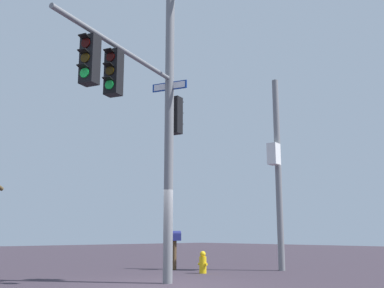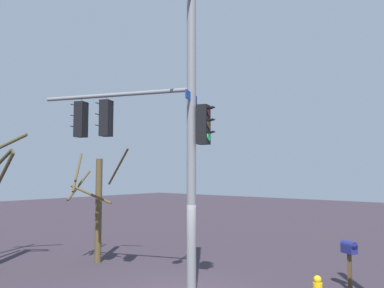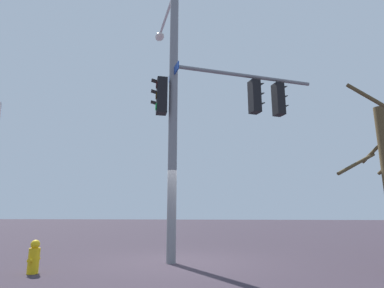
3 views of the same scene
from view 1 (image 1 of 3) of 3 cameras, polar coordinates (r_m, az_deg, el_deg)
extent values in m
plane|color=#332A34|center=(12.46, -3.60, -17.14)|extent=(80.00, 80.00, 0.00)
cylinder|color=slate|center=(13.03, -2.88, 2.44)|extent=(0.26, 0.26, 8.72)
cylinder|color=slate|center=(11.49, -8.76, 11.61)|extent=(1.88, 4.57, 0.12)
cube|color=black|center=(11.01, -9.75, 8.75)|extent=(0.45, 0.42, 1.10)
cylinder|color=#2F0403|center=(11.00, -10.17, 10.68)|extent=(0.21, 0.12, 0.22)
cube|color=black|center=(10.99, -10.37, 11.39)|extent=(0.26, 0.23, 0.06)
cylinder|color=#352504|center=(10.88, -10.23, 9.01)|extent=(0.21, 0.12, 0.22)
cube|color=black|center=(10.86, -10.43, 9.73)|extent=(0.26, 0.23, 0.06)
cylinder|color=#19D147|center=(10.77, -10.29, 7.31)|extent=(0.21, 0.12, 0.22)
cube|color=black|center=(10.75, -10.49, 8.03)|extent=(0.26, 0.23, 0.06)
cylinder|color=slate|center=(11.24, -9.64, 11.75)|extent=(0.04, 0.04, 0.15)
cube|color=black|center=(10.35, -12.64, 10.18)|extent=(0.45, 0.41, 1.10)
cylinder|color=#2F0403|center=(10.36, -13.12, 12.22)|extent=(0.21, 0.11, 0.22)
cube|color=black|center=(10.35, -13.35, 12.96)|extent=(0.25, 0.23, 0.06)
cylinder|color=#352504|center=(10.23, -13.20, 10.47)|extent=(0.21, 0.11, 0.22)
cube|color=black|center=(10.22, -13.44, 11.22)|extent=(0.25, 0.23, 0.06)
cylinder|color=#19D147|center=(10.11, -13.29, 8.67)|extent=(0.21, 0.11, 0.22)
cube|color=black|center=(10.10, -13.53, 9.44)|extent=(0.25, 0.23, 0.06)
cylinder|color=slate|center=(10.59, -12.49, 13.33)|extent=(0.04, 0.04, 0.15)
cube|color=black|center=(13.41, -2.14, 3.56)|extent=(0.43, 0.39, 1.10)
cylinder|color=#2F0403|center=(13.63, -1.75, 4.79)|extent=(0.22, 0.09, 0.22)
cube|color=black|center=(13.73, -1.58, 5.20)|extent=(0.25, 0.21, 0.06)
cylinder|color=#352504|center=(13.54, -1.76, 3.41)|extent=(0.22, 0.09, 0.22)
cube|color=black|center=(13.64, -1.59, 3.83)|extent=(0.25, 0.21, 0.06)
cylinder|color=#19D147|center=(13.46, -1.77, 2.01)|extent=(0.22, 0.09, 0.22)
cube|color=black|center=(13.55, -1.60, 2.44)|extent=(0.25, 0.21, 0.06)
cube|color=navy|center=(13.34, -2.83, 7.23)|extent=(1.02, 0.46, 0.24)
cube|color=white|center=(13.33, -2.86, 7.25)|extent=(0.92, 0.40, 0.18)
cylinder|color=slate|center=(17.40, 10.73, -3.42)|extent=(0.24, 0.24, 7.17)
cube|color=white|center=(17.19, 10.18, -1.24)|extent=(0.44, 0.51, 0.79)
cylinder|color=yellow|center=(15.83, 1.37, -14.87)|extent=(0.24, 0.24, 0.55)
sphere|color=yellow|center=(15.81, 1.36, -13.59)|extent=(0.20, 0.20, 0.20)
cylinder|color=yellow|center=(15.93, 1.00, -14.75)|extent=(0.10, 0.09, 0.09)
cylinder|color=yellow|center=(15.73, 1.73, -14.79)|extent=(0.10, 0.09, 0.09)
cube|color=#4C3823|center=(17.28, -2.19, -13.72)|extent=(0.10, 0.10, 1.05)
cube|color=navy|center=(17.27, -2.17, -11.58)|extent=(0.43, 0.50, 0.24)
cylinder|color=navy|center=(17.27, -2.17, -11.19)|extent=(0.43, 0.50, 0.24)
camera|label=2|loc=(15.25, 41.66, -0.53)|focal=36.56mm
camera|label=3|loc=(19.54, -22.73, -10.06)|focal=28.64mm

